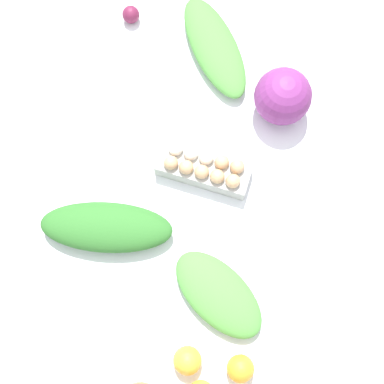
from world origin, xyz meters
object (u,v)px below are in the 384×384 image
(beet_root, at_px, (131,15))
(orange_1, at_px, (240,369))
(orange_3, at_px, (187,361))
(egg_carton, at_px, (204,168))
(greens_bunch_kale, at_px, (218,294))
(greens_bunch_chard, at_px, (106,227))
(greens_bunch_beet_tops, at_px, (214,47))
(cabbage_purple, at_px, (283,96))

(beet_root, relative_size, orange_1, 0.75)
(orange_3, bearing_deg, orange_1, 86.36)
(egg_carton, height_order, greens_bunch_kale, egg_carton)
(greens_bunch_kale, bearing_deg, greens_bunch_chard, -116.00)
(greens_bunch_beet_tops, bearing_deg, greens_bunch_chard, -23.58)
(orange_1, xyz_separation_m, orange_3, (-0.01, -0.15, 0.00))
(greens_bunch_beet_tops, height_order, orange_1, orange_1)
(beet_root, distance_m, orange_1, 1.17)
(greens_bunch_kale, height_order, greens_bunch_beet_tops, same)
(cabbage_purple, bearing_deg, orange_1, -5.78)
(egg_carton, height_order, orange_3, egg_carton)
(egg_carton, distance_m, greens_bunch_chard, 0.34)
(cabbage_purple, distance_m, egg_carton, 0.33)
(greens_bunch_chard, bearing_deg, egg_carton, 127.28)
(greens_bunch_beet_tops, relative_size, orange_1, 5.18)
(greens_bunch_kale, height_order, greens_bunch_chard, greens_bunch_chard)
(egg_carton, xyz_separation_m, greens_bunch_beet_tops, (-0.42, 0.00, -0.01))
(egg_carton, relative_size, greens_bunch_chard, 0.77)
(egg_carton, bearing_deg, orange_1, 116.81)
(egg_carton, relative_size, beet_root, 5.18)
(cabbage_purple, distance_m, orange_3, 0.83)
(cabbage_purple, height_order, egg_carton, cabbage_purple)
(cabbage_purple, relative_size, egg_carton, 0.59)
(cabbage_purple, height_order, greens_bunch_beet_tops, cabbage_purple)
(greens_bunch_kale, relative_size, greens_bunch_beet_tops, 0.77)
(cabbage_purple, xyz_separation_m, egg_carton, (0.23, -0.22, -0.05))
(beet_root, bearing_deg, orange_3, 14.49)
(greens_bunch_kale, bearing_deg, egg_carton, -169.46)
(greens_bunch_kale, relative_size, beet_root, 5.31)
(greens_bunch_chard, height_order, orange_3, greens_bunch_chard)
(greens_bunch_beet_tops, relative_size, orange_3, 5.00)
(greens_bunch_chard, height_order, beet_root, greens_bunch_chard)
(egg_carton, distance_m, greens_bunch_kale, 0.38)
(greens_bunch_kale, height_order, beet_root, greens_bunch_kale)
(egg_carton, xyz_separation_m, orange_1, (0.57, 0.14, -0.01))
(greens_bunch_chard, distance_m, beet_root, 0.73)
(cabbage_purple, bearing_deg, orange_3, -16.00)
(greens_bunch_kale, distance_m, beet_root, 0.96)
(orange_1, bearing_deg, greens_bunch_chard, -131.17)
(greens_bunch_kale, distance_m, orange_1, 0.21)
(beet_root, height_order, orange_1, orange_1)
(beet_root, bearing_deg, greens_bunch_kale, 21.45)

